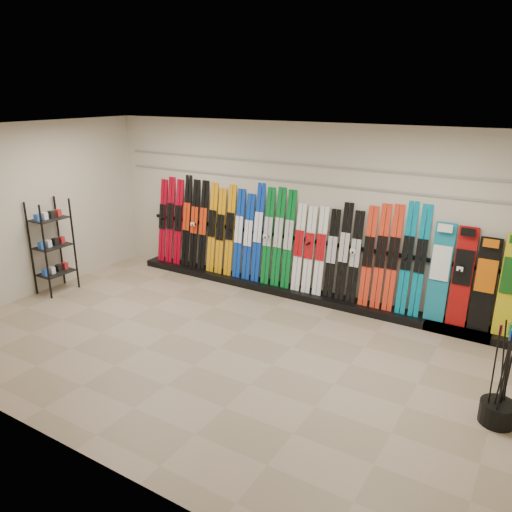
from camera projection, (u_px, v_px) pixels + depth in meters
The scene contains 12 objects.
floor at pixel (218, 348), 7.10m from camera, with size 8.00×8.00×0.00m, color gray.
back_wall at pixel (300, 211), 8.66m from camera, with size 8.00×8.00×0.00m, color beige.
left_wall at pixel (27, 211), 8.61m from camera, with size 5.00×5.00×0.00m, color beige.
ceiling at pixel (212, 132), 6.16m from camera, with size 8.00×8.00×0.00m, color silver.
ski_rack_base at pixel (303, 294), 8.82m from camera, with size 8.00×0.40×0.12m, color black.
skis at pixel (272, 239), 8.95m from camera, with size 5.37×0.30×1.83m.
snowboards at pixel (472, 280), 7.30m from camera, with size 1.25×0.23×1.51m.
accessory_rack at pixel (53, 247), 8.87m from camera, with size 0.40×0.60×1.68m, color black.
pole_bin at pixel (497, 413), 5.47m from camera, with size 0.38×0.38×0.25m, color black.
ski_poles at pixel (505, 374), 5.32m from camera, with size 0.31×0.36×1.18m.
slatwall_rail_0 at pixel (300, 182), 8.48m from camera, with size 7.60×0.02×0.03m, color gray.
slatwall_rail_1 at pixel (301, 165), 8.39m from camera, with size 7.60×0.02×0.03m, color gray.
Camera 1 is at (3.76, -5.12, 3.48)m, focal length 35.00 mm.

